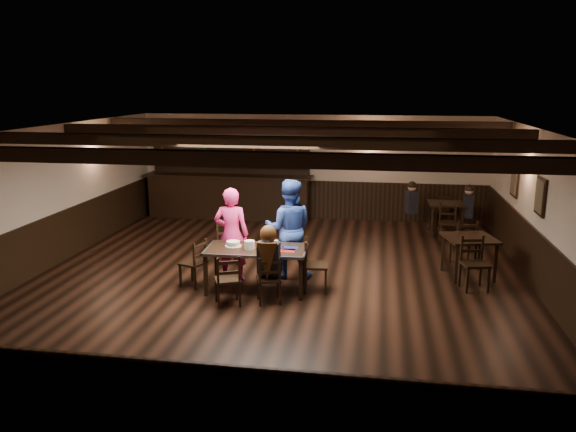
% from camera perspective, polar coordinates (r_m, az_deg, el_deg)
% --- Properties ---
extents(ground, '(10.00, 10.00, 0.00)m').
position_cam_1_polar(ground, '(10.19, -1.10, -6.61)').
color(ground, black).
rests_on(ground, ground).
extents(room_shell, '(9.02, 10.02, 2.71)m').
position_cam_1_polar(room_shell, '(9.77, -1.05, 3.14)').
color(room_shell, beige).
rests_on(room_shell, ground).
extents(dining_table, '(1.74, 0.92, 0.75)m').
position_cam_1_polar(dining_table, '(9.55, -3.24, -3.70)').
color(dining_table, black).
rests_on(dining_table, ground).
extents(chair_near_left, '(0.51, 0.50, 0.84)m').
position_cam_1_polar(chair_near_left, '(8.96, -6.11, -6.17)').
color(chair_near_left, black).
rests_on(chair_near_left, ground).
extents(chair_near_right, '(0.47, 0.46, 0.80)m').
position_cam_1_polar(chair_near_right, '(9.02, -1.90, -6.14)').
color(chair_near_right, black).
rests_on(chair_near_right, ground).
extents(chair_end_left, '(0.48, 0.49, 0.84)m').
position_cam_1_polar(chair_end_left, '(9.89, -9.29, -4.40)').
color(chair_end_left, black).
rests_on(chair_end_left, ground).
extents(chair_end_right, '(0.44, 0.46, 0.90)m').
position_cam_1_polar(chair_end_right, '(9.57, 2.38, -4.60)').
color(chair_end_right, black).
rests_on(chair_end_right, ground).
extents(chair_far_pushed, '(0.56, 0.55, 0.88)m').
position_cam_1_polar(chair_far_pushed, '(11.02, -6.17, -2.33)').
color(chair_far_pushed, black).
rests_on(chair_far_pushed, ground).
extents(woman_pink, '(0.64, 0.44, 1.70)m').
position_cam_1_polar(woman_pink, '(10.05, -5.76, -1.87)').
color(woman_pink, '#FF3B9B').
rests_on(woman_pink, ground).
extents(man_blue, '(0.94, 0.76, 1.82)m').
position_cam_1_polar(man_blue, '(10.16, 0.09, -1.30)').
color(man_blue, navy).
rests_on(man_blue, ground).
extents(seated_person, '(0.35, 0.53, 0.86)m').
position_cam_1_polar(seated_person, '(8.94, -2.00, -3.73)').
color(seated_person, black).
rests_on(seated_person, ground).
extents(cake, '(0.28, 0.28, 0.09)m').
position_cam_1_polar(cake, '(9.67, -5.59, -2.83)').
color(cake, white).
rests_on(cake, dining_table).
extents(plate_stack_a, '(0.16, 0.16, 0.15)m').
position_cam_1_polar(plate_stack_a, '(9.45, -3.94, -2.95)').
color(plate_stack_a, white).
rests_on(plate_stack_a, dining_table).
extents(plate_stack_b, '(0.15, 0.15, 0.17)m').
position_cam_1_polar(plate_stack_b, '(9.53, -2.02, -2.72)').
color(plate_stack_b, white).
rests_on(plate_stack_b, dining_table).
extents(tea_light, '(0.04, 0.04, 0.06)m').
position_cam_1_polar(tea_light, '(9.61, -2.78, -2.99)').
color(tea_light, '#A5A8AD').
rests_on(tea_light, dining_table).
extents(salt_shaker, '(0.04, 0.04, 0.09)m').
position_cam_1_polar(salt_shaker, '(9.38, -1.19, -3.23)').
color(salt_shaker, silver).
rests_on(salt_shaker, dining_table).
extents(pepper_shaker, '(0.04, 0.04, 0.09)m').
position_cam_1_polar(pepper_shaker, '(9.37, -0.55, -3.25)').
color(pepper_shaker, '#A5A8AD').
rests_on(pepper_shaker, dining_table).
extents(drink_glass, '(0.07, 0.07, 0.11)m').
position_cam_1_polar(drink_glass, '(9.60, -1.20, -2.80)').
color(drink_glass, silver).
rests_on(drink_glass, dining_table).
extents(menu_red, '(0.31, 0.22, 0.00)m').
position_cam_1_polar(menu_red, '(9.38, -0.22, -3.52)').
color(menu_red, maroon).
rests_on(menu_red, dining_table).
extents(menu_blue, '(0.35, 0.27, 0.00)m').
position_cam_1_polar(menu_blue, '(9.52, 0.06, -3.27)').
color(menu_blue, '#0E1549').
rests_on(menu_blue, dining_table).
extents(bar_counter, '(4.42, 0.70, 2.20)m').
position_cam_1_polar(bar_counter, '(14.91, -5.98, 2.61)').
color(bar_counter, black).
rests_on(bar_counter, ground).
extents(back_table_a, '(1.03, 1.03, 0.75)m').
position_cam_1_polar(back_table_a, '(10.75, 17.97, -2.54)').
color(back_table_a, black).
rests_on(back_table_a, ground).
extents(back_table_b, '(0.82, 0.82, 0.75)m').
position_cam_1_polar(back_table_b, '(13.66, 15.72, 0.87)').
color(back_table_b, black).
rests_on(back_table_b, ground).
extents(bg_patron_left, '(0.30, 0.41, 0.76)m').
position_cam_1_polar(bg_patron_left, '(13.62, 12.44, 1.87)').
color(bg_patron_left, black).
rests_on(bg_patron_left, ground).
extents(bg_patron_right, '(0.26, 0.39, 0.76)m').
position_cam_1_polar(bg_patron_right, '(13.53, 17.86, 1.46)').
color(bg_patron_right, black).
rests_on(bg_patron_right, ground).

